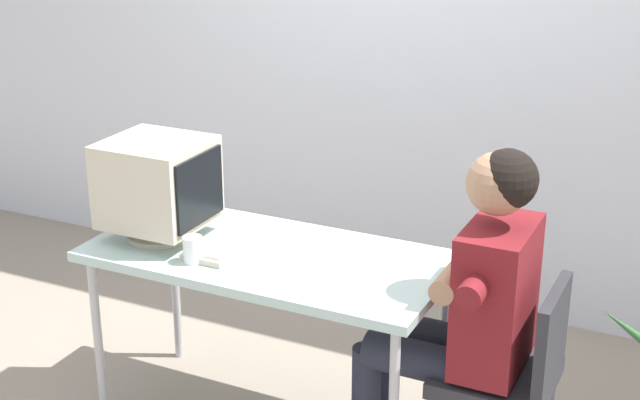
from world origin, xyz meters
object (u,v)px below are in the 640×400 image
(keyboard, at_px, (227,242))
(office_chair, at_px, (512,370))
(person_seated, at_px, (466,300))
(desk, at_px, (268,265))
(crt_monitor, at_px, (158,184))
(desk_mug, at_px, (194,249))

(keyboard, bearing_deg, office_chair, 2.29)
(person_seated, bearing_deg, office_chair, -0.00)
(desk, relative_size, person_seated, 1.09)
(crt_monitor, bearing_deg, desk_mug, -31.07)
(desk_mug, bearing_deg, person_seated, 13.04)
(desk, bearing_deg, crt_monitor, -174.43)
(desk, relative_size, keyboard, 3.45)
(crt_monitor, bearing_deg, office_chair, 3.06)
(crt_monitor, relative_size, keyboard, 0.98)
(keyboard, relative_size, office_chair, 0.50)
(person_seated, relative_size, desk_mug, 12.49)
(office_chair, xyz_separation_m, person_seated, (-0.18, 0.00, 0.24))
(office_chair, bearing_deg, person_seated, 180.00)
(desk, relative_size, desk_mug, 13.56)
(keyboard, relative_size, person_seated, 0.31)
(crt_monitor, xyz_separation_m, desk_mug, (0.25, -0.15, -0.17))
(keyboard, bearing_deg, crt_monitor, -173.88)
(person_seated, bearing_deg, desk_mug, -166.96)
(office_chair, bearing_deg, keyboard, -177.71)
(keyboard, height_order, office_chair, office_chair)
(crt_monitor, xyz_separation_m, person_seated, (1.24, 0.08, -0.27))
(desk, height_order, crt_monitor, crt_monitor)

